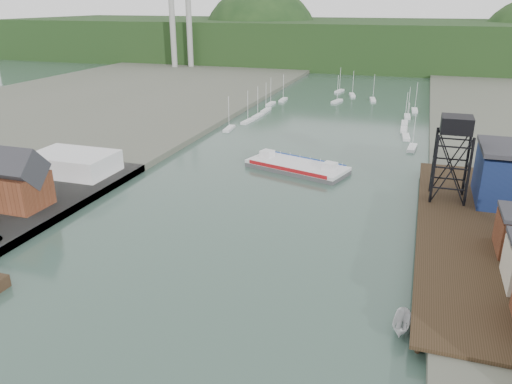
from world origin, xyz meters
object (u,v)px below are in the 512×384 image
Objects in this scene: harbor_building at (12,184)px; motorboat at (402,324)px; lift_tower at (456,130)px; chain_ferry at (297,166)px.

harbor_building is 2.27× the size of motorboat.
lift_tower reaches higher than harbor_building.
chain_ferry is at bearing 43.48° from harbor_building.
motorboat is at bearing -11.60° from harbor_building.
lift_tower is at bearing 86.76° from motorboat.
lift_tower is at bearing -5.82° from chain_ferry.
harbor_building is at bearing -119.54° from chain_ferry.
chain_ferry is 4.74× the size of motorboat.
motorboat is at bearing -98.00° from lift_tower.
lift_tower reaches higher than chain_ferry.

